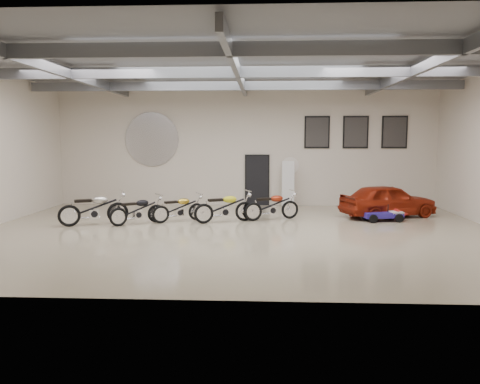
{
  "coord_description": "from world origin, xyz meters",
  "views": [
    {
      "loc": [
        0.74,
        -13.89,
        2.82
      ],
      "look_at": [
        0.0,
        1.2,
        1.1
      ],
      "focal_mm": 35.0,
      "sensor_mm": 36.0,
      "label": 1
    }
  ],
  "objects_px": {
    "go_kart": "(386,213)",
    "motorcycle_silver": "(94,208)",
    "banner_stand": "(288,184)",
    "motorcycle_red": "(272,205)",
    "vintage_car": "(388,201)",
    "motorcycle_gold": "(179,208)",
    "motorcycle_black": "(138,210)",
    "motorcycle_yellow": "(224,206)"
  },
  "relations": [
    {
      "from": "motorcycle_black",
      "to": "motorcycle_silver",
      "type": "bearing_deg",
      "value": 151.02
    },
    {
      "from": "motorcycle_silver",
      "to": "motorcycle_yellow",
      "type": "bearing_deg",
      "value": -16.79
    },
    {
      "from": "motorcycle_black",
      "to": "vintage_car",
      "type": "height_order",
      "value": "vintage_car"
    },
    {
      "from": "banner_stand",
      "to": "motorcycle_gold",
      "type": "bearing_deg",
      "value": -123.28
    },
    {
      "from": "motorcycle_silver",
      "to": "motorcycle_black",
      "type": "relative_size",
      "value": 1.17
    },
    {
      "from": "motorcycle_black",
      "to": "motorcycle_yellow",
      "type": "bearing_deg",
      "value": -26.87
    },
    {
      "from": "motorcycle_black",
      "to": "vintage_car",
      "type": "xyz_separation_m",
      "value": [
        8.68,
        1.92,
        0.11
      ]
    },
    {
      "from": "vintage_car",
      "to": "motorcycle_red",
      "type": "bearing_deg",
      "value": 81.35
    },
    {
      "from": "go_kart",
      "to": "banner_stand",
      "type": "bearing_deg",
      "value": 123.55
    },
    {
      "from": "banner_stand",
      "to": "motorcycle_red",
      "type": "distance_m",
      "value": 3.32
    },
    {
      "from": "motorcycle_silver",
      "to": "go_kart",
      "type": "height_order",
      "value": "motorcycle_silver"
    },
    {
      "from": "go_kart",
      "to": "vintage_car",
      "type": "relative_size",
      "value": 0.47
    },
    {
      "from": "banner_stand",
      "to": "motorcycle_yellow",
      "type": "bearing_deg",
      "value": -108.78
    },
    {
      "from": "banner_stand",
      "to": "motorcycle_black",
      "type": "relative_size",
      "value": 1.01
    },
    {
      "from": "motorcycle_silver",
      "to": "motorcycle_yellow",
      "type": "xyz_separation_m",
      "value": [
        4.24,
        0.71,
        -0.03
      ]
    },
    {
      "from": "motorcycle_silver",
      "to": "go_kart",
      "type": "distance_m",
      "value": 9.87
    },
    {
      "from": "banner_stand",
      "to": "motorcycle_yellow",
      "type": "height_order",
      "value": "banner_stand"
    },
    {
      "from": "motorcycle_gold",
      "to": "motorcycle_red",
      "type": "xyz_separation_m",
      "value": [
        3.18,
        0.52,
        0.04
      ]
    },
    {
      "from": "banner_stand",
      "to": "vintage_car",
      "type": "distance_m",
      "value": 4.22
    },
    {
      "from": "motorcycle_red",
      "to": "motorcycle_gold",
      "type": "bearing_deg",
      "value": 166.63
    },
    {
      "from": "motorcycle_yellow",
      "to": "go_kart",
      "type": "bearing_deg",
      "value": -18.45
    },
    {
      "from": "go_kart",
      "to": "motorcycle_gold",
      "type": "bearing_deg",
      "value": 172.77
    },
    {
      "from": "banner_stand",
      "to": "motorcycle_red",
      "type": "height_order",
      "value": "banner_stand"
    },
    {
      "from": "motorcycle_red",
      "to": "go_kart",
      "type": "distance_m",
      "value": 3.94
    },
    {
      "from": "vintage_car",
      "to": "motorcycle_black",
      "type": "bearing_deg",
      "value": 82.44
    },
    {
      "from": "motorcycle_silver",
      "to": "go_kart",
      "type": "xyz_separation_m",
      "value": [
        9.8,
        1.22,
        -0.27
      ]
    },
    {
      "from": "banner_stand",
      "to": "go_kart",
      "type": "distance_m",
      "value": 4.61
    },
    {
      "from": "motorcycle_red",
      "to": "vintage_car",
      "type": "relative_size",
      "value": 0.57
    },
    {
      "from": "banner_stand",
      "to": "vintage_car",
      "type": "xyz_separation_m",
      "value": [
        3.49,
        -2.36,
        -0.35
      ]
    },
    {
      "from": "motorcycle_red",
      "to": "vintage_car",
      "type": "distance_m",
      "value": 4.3
    },
    {
      "from": "go_kart",
      "to": "motorcycle_red",
      "type": "bearing_deg",
      "value": 168.3
    },
    {
      "from": "motorcycle_black",
      "to": "vintage_car",
      "type": "bearing_deg",
      "value": -24.53
    },
    {
      "from": "motorcycle_red",
      "to": "vintage_car",
      "type": "xyz_separation_m",
      "value": [
        4.22,
        0.85,
        0.08
      ]
    },
    {
      "from": "motorcycle_silver",
      "to": "motorcycle_red",
      "type": "relative_size",
      "value": 1.1
    },
    {
      "from": "go_kart",
      "to": "motorcycle_silver",
      "type": "bearing_deg",
      "value": 176.12
    },
    {
      "from": "motorcycle_gold",
      "to": "vintage_car",
      "type": "height_order",
      "value": "vintage_car"
    },
    {
      "from": "vintage_car",
      "to": "motorcycle_gold",
      "type": "bearing_deg",
      "value": 80.42
    },
    {
      "from": "motorcycle_black",
      "to": "vintage_car",
      "type": "distance_m",
      "value": 8.89
    },
    {
      "from": "motorcycle_red",
      "to": "go_kart",
      "type": "relative_size",
      "value": 1.22
    },
    {
      "from": "motorcycle_gold",
      "to": "motorcycle_yellow",
      "type": "xyz_separation_m",
      "value": [
        1.56,
        -0.05,
        0.06
      ]
    },
    {
      "from": "motorcycle_yellow",
      "to": "go_kart",
      "type": "xyz_separation_m",
      "value": [
        5.55,
        0.51,
        -0.25
      ]
    },
    {
      "from": "go_kart",
      "to": "motorcycle_yellow",
      "type": "bearing_deg",
      "value": 174.3
    }
  ]
}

